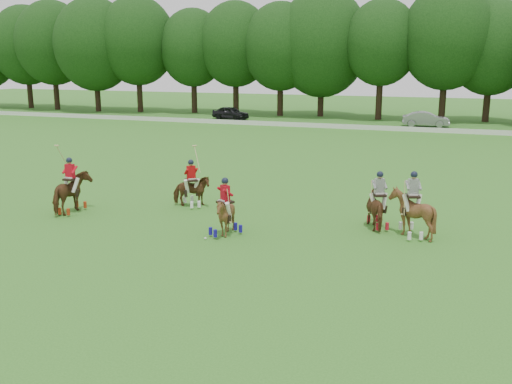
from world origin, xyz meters
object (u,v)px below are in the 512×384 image
(car_left, at_px, (231,113))
(polo_red_a, at_px, (72,193))
(car_mid, at_px, (426,119))
(polo_red_b, at_px, (192,190))
(polo_stripe_b, at_px, (412,213))
(polo_ball, at_px, (205,238))
(polo_stripe_a, at_px, (378,208))
(polo_red_c, at_px, (225,215))

(car_left, relative_size, polo_red_a, 1.43)
(car_mid, distance_m, polo_red_b, 37.15)
(polo_red_a, xyz_separation_m, polo_red_b, (4.36, 2.73, -0.14))
(polo_stripe_b, relative_size, polo_ball, 27.47)
(car_left, bearing_deg, car_mid, -78.02)
(car_mid, relative_size, polo_stripe_a, 1.99)
(car_left, distance_m, polo_red_b, 38.74)
(polo_red_a, xyz_separation_m, polo_ball, (6.98, -1.45, -0.84))
(polo_red_b, distance_m, polo_stripe_a, 8.35)
(car_mid, xyz_separation_m, polo_red_c, (-4.41, -39.83, 0.05))
(car_left, relative_size, polo_stripe_a, 1.87)
(car_left, xyz_separation_m, polo_ball, (15.97, -40.55, -0.68))
(polo_red_b, bearing_deg, polo_stripe_b, -6.75)
(car_mid, xyz_separation_m, polo_red_b, (-7.54, -36.37, 0.01))
(car_left, bearing_deg, polo_red_a, -155.07)
(polo_red_a, bearing_deg, car_left, 102.95)
(polo_stripe_a, bearing_deg, polo_ball, -146.84)
(polo_red_a, relative_size, polo_ball, 32.84)
(polo_stripe_b, bearing_deg, car_mid, 93.23)
(polo_red_a, distance_m, polo_red_b, 5.14)
(polo_red_a, height_order, polo_ball, polo_red_a)
(car_left, xyz_separation_m, car_mid, (20.89, 0.00, 0.02))
(car_mid, bearing_deg, polo_red_c, 168.13)
(polo_ball, bearing_deg, polo_stripe_b, 23.35)
(polo_stripe_a, relative_size, polo_stripe_b, 0.91)
(polo_red_a, xyz_separation_m, polo_red_c, (7.49, -0.73, -0.10))
(polo_red_b, height_order, polo_stripe_a, polo_red_b)
(polo_red_a, bearing_deg, polo_stripe_a, 10.18)
(polo_red_c, bearing_deg, polo_ball, -124.80)
(car_mid, relative_size, polo_red_b, 1.68)
(polo_red_b, relative_size, polo_stripe_a, 1.19)
(car_left, relative_size, polo_red_c, 1.91)
(car_mid, distance_m, polo_ball, 40.85)
(car_left, distance_m, polo_stripe_b, 44.01)
(polo_red_b, relative_size, polo_red_c, 1.21)
(car_mid, distance_m, polo_red_c, 40.07)
(car_mid, distance_m, polo_stripe_b, 37.58)
(car_mid, bearing_deg, polo_ball, 167.54)
(car_left, xyz_separation_m, polo_stripe_a, (21.69, -36.82, 0.09))
(car_left, relative_size, polo_ball, 46.98)
(car_left, xyz_separation_m, polo_stripe_b, (23.01, -37.51, 0.19))
(polo_stripe_b, height_order, polo_ball, polo_stripe_b)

